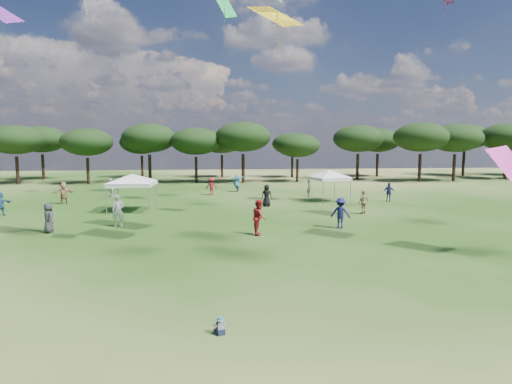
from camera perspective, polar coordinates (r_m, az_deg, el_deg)
The scene contains 6 objects.
ground at distance 10.31m, azimuth -1.64°, elevation -22.36°, with size 140.00×140.00×0.00m, color #294D17.
tree_line at distance 56.48m, azimuth -2.86°, elevation 7.07°, with size 108.78×17.63×7.77m.
tent_left at distance 32.20m, azimuth -16.21°, elevation 2.11°, with size 6.29×6.29×3.02m.
tent_right at distance 36.69m, azimuth 9.77°, elevation 2.73°, with size 5.43×5.43×2.98m.
toddler at distance 11.75m, azimuth -4.80°, elevation -17.43°, with size 0.35×0.38×0.47m.
festival_crowd at distance 33.59m, azimuth -7.72°, elevation -0.46°, with size 30.59×22.06×1.92m.
Camera 1 is at (-0.66, -8.99, 5.00)m, focal length 30.00 mm.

